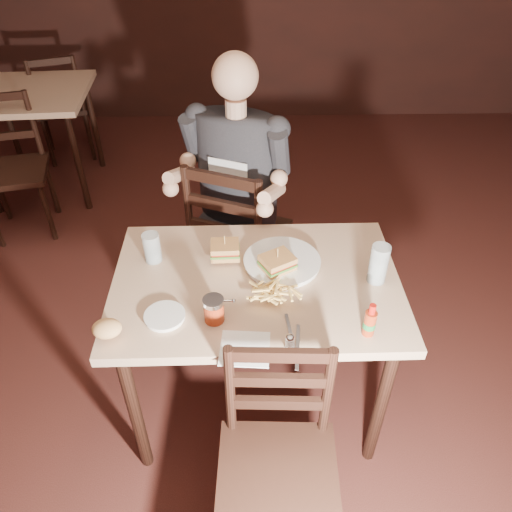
{
  "coord_description": "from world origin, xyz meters",
  "views": [
    {
      "loc": [
        -0.22,
        -1.27,
        2.04
      ],
      "look_at": [
        -0.19,
        0.21,
        0.85
      ],
      "focal_mm": 35.0,
      "sensor_mm": 36.0,
      "label": 1
    }
  ],
  "objects_px": {
    "main_table": "(256,298)",
    "diner": "(234,158)",
    "side_plate": "(165,317)",
    "chair_far": "(240,236)",
    "bg_chair_far": "(61,106)",
    "bg_chair_near": "(13,171)",
    "glass_left": "(152,248)",
    "dinner_plate": "(282,262)",
    "syrup_dispenser": "(214,310)",
    "chair_near": "(278,478)",
    "glass_right": "(379,264)",
    "hot_sauce": "(370,320)",
    "bg_table": "(31,103)"
  },
  "relations": [
    {
      "from": "glass_right",
      "to": "chair_far",
      "type": "bearing_deg",
      "value": 127.38
    },
    {
      "from": "diner",
      "to": "chair_far",
      "type": "bearing_deg",
      "value": 90.0
    },
    {
      "from": "main_table",
      "to": "hot_sauce",
      "type": "xyz_separation_m",
      "value": [
        0.37,
        -0.28,
        0.16
      ]
    },
    {
      "from": "side_plate",
      "to": "chair_far",
      "type": "bearing_deg",
      "value": 73.68
    },
    {
      "from": "diner",
      "to": "syrup_dispenser",
      "type": "xyz_separation_m",
      "value": [
        -0.06,
        -0.84,
        -0.14
      ]
    },
    {
      "from": "dinner_plate",
      "to": "glass_left",
      "type": "xyz_separation_m",
      "value": [
        -0.51,
        0.04,
        0.05
      ]
    },
    {
      "from": "bg_chair_far",
      "to": "chair_far",
      "type": "bearing_deg",
      "value": 108.9
    },
    {
      "from": "hot_sauce",
      "to": "syrup_dispenser",
      "type": "xyz_separation_m",
      "value": [
        -0.52,
        0.08,
        -0.02
      ]
    },
    {
      "from": "bg_table",
      "to": "dinner_plate",
      "type": "distance_m",
      "value": 2.51
    },
    {
      "from": "diner",
      "to": "glass_right",
      "type": "height_order",
      "value": "diner"
    },
    {
      "from": "dinner_plate",
      "to": "bg_chair_near",
      "type": "bearing_deg",
      "value": 140.54
    },
    {
      "from": "dinner_plate",
      "to": "chair_near",
      "type": "bearing_deg",
      "value": -93.81
    },
    {
      "from": "main_table",
      "to": "diner",
      "type": "height_order",
      "value": "diner"
    },
    {
      "from": "bg_table",
      "to": "glass_right",
      "type": "relative_size",
      "value": 5.28
    },
    {
      "from": "bg_table",
      "to": "side_plate",
      "type": "height_order",
      "value": "side_plate"
    },
    {
      "from": "syrup_dispenser",
      "to": "side_plate",
      "type": "relative_size",
      "value": 0.69
    },
    {
      "from": "bg_chair_far",
      "to": "bg_chair_near",
      "type": "bearing_deg",
      "value": 70.69
    },
    {
      "from": "bg_table",
      "to": "glass_right",
      "type": "bearing_deg",
      "value": -45.14
    },
    {
      "from": "glass_right",
      "to": "hot_sauce",
      "type": "height_order",
      "value": "glass_right"
    },
    {
      "from": "diner",
      "to": "side_plate",
      "type": "distance_m",
      "value": 0.88
    },
    {
      "from": "chair_near",
      "to": "dinner_plate",
      "type": "bearing_deg",
      "value": 88.62
    },
    {
      "from": "chair_far",
      "to": "bg_chair_near",
      "type": "height_order",
      "value": "chair_far"
    },
    {
      "from": "dinner_plate",
      "to": "glass_right",
      "type": "xyz_separation_m",
      "value": [
        0.35,
        -0.1,
        0.07
      ]
    },
    {
      "from": "dinner_plate",
      "to": "glass_right",
      "type": "bearing_deg",
      "value": -16.26
    },
    {
      "from": "bg_chair_near",
      "to": "glass_left",
      "type": "distance_m",
      "value": 1.78
    },
    {
      "from": "main_table",
      "to": "dinner_plate",
      "type": "xyz_separation_m",
      "value": [
        0.1,
        0.1,
        0.1
      ]
    },
    {
      "from": "syrup_dispenser",
      "to": "side_plate",
      "type": "height_order",
      "value": "syrup_dispenser"
    },
    {
      "from": "main_table",
      "to": "bg_table",
      "type": "height_order",
      "value": "same"
    },
    {
      "from": "main_table",
      "to": "bg_chair_near",
      "type": "distance_m",
      "value": 2.12
    },
    {
      "from": "bg_chair_near",
      "to": "glass_left",
      "type": "xyz_separation_m",
      "value": [
        1.13,
        -1.31,
        0.38
      ]
    },
    {
      "from": "chair_far",
      "to": "glass_right",
      "type": "height_order",
      "value": "chair_far"
    },
    {
      "from": "dinner_plate",
      "to": "chair_far",
      "type": "bearing_deg",
      "value": 106.57
    },
    {
      "from": "diner",
      "to": "syrup_dispenser",
      "type": "distance_m",
      "value": 0.86
    },
    {
      "from": "chair_near",
      "to": "glass_right",
      "type": "height_order",
      "value": "glass_right"
    },
    {
      "from": "bg_chair_far",
      "to": "diner",
      "type": "bearing_deg",
      "value": 107.91
    },
    {
      "from": "chair_near",
      "to": "hot_sauce",
      "type": "bearing_deg",
      "value": 48.43
    },
    {
      "from": "bg_table",
      "to": "glass_right",
      "type": "distance_m",
      "value": 2.83
    },
    {
      "from": "main_table",
      "to": "syrup_dispenser",
      "type": "distance_m",
      "value": 0.29
    },
    {
      "from": "main_table",
      "to": "glass_left",
      "type": "relative_size",
      "value": 8.89
    },
    {
      "from": "bg_chair_far",
      "to": "side_plate",
      "type": "relative_size",
      "value": 6.17
    },
    {
      "from": "glass_left",
      "to": "side_plate",
      "type": "relative_size",
      "value": 0.88
    },
    {
      "from": "main_table",
      "to": "side_plate",
      "type": "distance_m",
      "value": 0.39
    },
    {
      "from": "glass_left",
      "to": "syrup_dispenser",
      "type": "bearing_deg",
      "value": -52.48
    },
    {
      "from": "chair_far",
      "to": "chair_near",
      "type": "bearing_deg",
      "value": 118.11
    },
    {
      "from": "bg_table",
      "to": "hot_sauce",
      "type": "height_order",
      "value": "hot_sauce"
    },
    {
      "from": "glass_left",
      "to": "hot_sauce",
      "type": "bearing_deg",
      "value": -27.73
    },
    {
      "from": "glass_right",
      "to": "hot_sauce",
      "type": "distance_m",
      "value": 0.28
    },
    {
      "from": "glass_left",
      "to": "side_plate",
      "type": "distance_m",
      "value": 0.34
    },
    {
      "from": "chair_far",
      "to": "bg_chair_far",
      "type": "bearing_deg",
      "value": -29.36
    },
    {
      "from": "diner",
      "to": "dinner_plate",
      "type": "distance_m",
      "value": 0.6
    }
  ]
}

